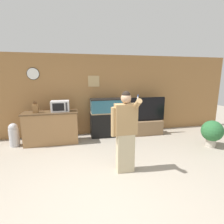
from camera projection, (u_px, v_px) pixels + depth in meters
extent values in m
plane|color=gray|center=(111.00, 189.00, 3.03)|extent=(18.00, 18.00, 0.00)
cube|color=olive|center=(90.00, 95.00, 5.74)|extent=(10.00, 0.06, 2.60)
cube|color=tan|center=(94.00, 81.00, 5.64)|extent=(0.36, 0.02, 0.35)
cylinder|color=white|center=(33.00, 74.00, 5.19)|extent=(0.33, 0.03, 0.33)
cylinder|color=black|center=(33.00, 74.00, 5.20)|extent=(0.36, 0.01, 0.36)
cube|color=olive|center=(52.00, 128.00, 5.04)|extent=(1.47, 0.54, 0.89)
cube|color=#513A24|center=(50.00, 112.00, 4.95)|extent=(1.51, 0.58, 0.03)
cube|color=silver|center=(60.00, 106.00, 5.00)|extent=(0.50, 0.33, 0.31)
cube|color=black|center=(58.00, 107.00, 4.83)|extent=(0.31, 0.01, 0.21)
cube|color=#2D2D33|center=(67.00, 107.00, 4.88)|extent=(0.05, 0.01, 0.25)
cube|color=brown|center=(36.00, 109.00, 4.79)|extent=(0.14, 0.12, 0.23)
cylinder|color=brown|center=(33.00, 103.00, 4.76)|extent=(0.02, 0.02, 0.07)
cylinder|color=brown|center=(34.00, 103.00, 4.76)|extent=(0.02, 0.02, 0.08)
cylinder|color=brown|center=(35.00, 103.00, 4.77)|extent=(0.02, 0.02, 0.09)
cylinder|color=brown|center=(36.00, 103.00, 4.77)|extent=(0.02, 0.02, 0.08)
cylinder|color=brown|center=(37.00, 103.00, 4.78)|extent=(0.02, 0.02, 0.11)
cylinder|color=brown|center=(34.00, 102.00, 4.80)|extent=(0.02, 0.02, 0.11)
cylinder|color=brown|center=(34.00, 102.00, 4.81)|extent=(0.02, 0.02, 0.10)
cylinder|color=brown|center=(35.00, 102.00, 4.81)|extent=(0.02, 0.02, 0.10)
cylinder|color=brown|center=(36.00, 103.00, 4.82)|extent=(0.02, 0.02, 0.07)
cube|color=black|center=(106.00, 125.00, 5.68)|extent=(1.01, 0.47, 0.75)
cube|color=#937F5B|center=(106.00, 113.00, 5.60)|extent=(0.98, 0.46, 0.04)
cube|color=#285B70|center=(106.00, 106.00, 5.55)|extent=(0.97, 0.45, 0.45)
cube|color=black|center=(106.00, 99.00, 5.51)|extent=(1.01, 0.47, 0.03)
cube|color=brown|center=(147.00, 127.00, 5.86)|extent=(0.98, 0.40, 0.47)
cube|color=black|center=(148.00, 109.00, 5.74)|extent=(1.16, 0.05, 0.76)
cube|color=black|center=(148.00, 109.00, 5.77)|extent=(1.19, 0.01, 0.79)
cube|color=#BCAD89|center=(125.00, 153.00, 3.55)|extent=(0.35, 0.19, 0.80)
cube|color=#A37F51|center=(126.00, 119.00, 3.40)|extent=(0.43, 0.21, 0.60)
sphere|color=tan|center=(126.00, 98.00, 3.32)|extent=(0.20, 0.20, 0.20)
sphere|color=black|center=(126.00, 95.00, 3.31)|extent=(0.16, 0.16, 0.16)
cylinder|color=#A37F51|center=(114.00, 122.00, 3.36)|extent=(0.11, 0.11, 0.57)
cylinder|color=#A37F51|center=(137.00, 105.00, 3.26)|extent=(0.10, 0.32, 0.26)
cylinder|color=white|center=(137.00, 99.00, 3.22)|extent=(0.02, 0.06, 0.11)
cylinder|color=#2856B2|center=(138.00, 96.00, 3.19)|extent=(0.02, 0.03, 0.05)
cylinder|color=#B2A899|center=(211.00, 143.00, 4.85)|extent=(0.26, 0.26, 0.21)
sphere|color=#286033|center=(212.00, 131.00, 4.78)|extent=(0.57, 0.57, 0.57)
cylinder|color=#B7B7BC|center=(14.00, 137.00, 4.86)|extent=(0.27, 0.27, 0.50)
sphere|color=#ADADB2|center=(13.00, 128.00, 4.80)|extent=(0.25, 0.25, 0.25)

